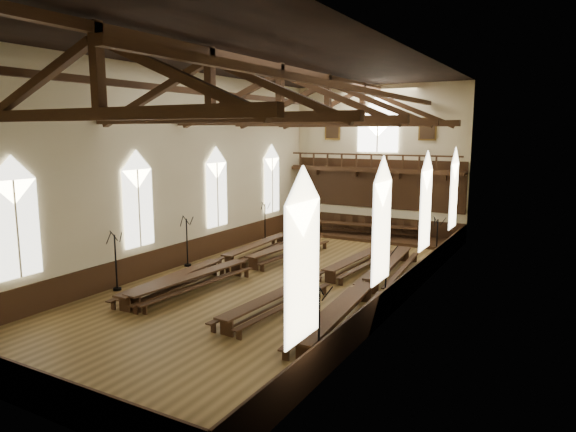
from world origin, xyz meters
name	(u,v)px	position (x,y,z in m)	size (l,w,h in m)	color
ground	(280,281)	(0.00, 0.00, 0.00)	(26.00, 26.00, 0.00)	brown
room_walls	(280,142)	(0.00, 0.00, 6.46)	(26.00, 26.00, 26.00)	beige
wainscot_band	(280,268)	(0.00, 0.00, 0.60)	(12.00, 26.00, 1.20)	#321D0F
side_windows	(280,202)	(0.00, 0.00, 3.74)	(11.85, 19.80, 4.50)	silver
end_window	(378,127)	(0.00, 12.90, 7.22)	(2.80, 0.12, 3.80)	white
minstrels_gallery	(375,177)	(0.00, 12.66, 3.91)	(11.80, 1.24, 3.70)	#382212
portraits	(378,129)	(0.00, 12.90, 7.10)	(7.75, 0.09, 1.45)	brown
roof_trusses	(280,102)	(0.00, 0.00, 8.22)	(11.70, 25.70, 2.80)	#382212
refectory_row_a	(220,261)	(-3.48, -0.01, 0.51)	(1.73, 13.94, 0.69)	#382212
refectory_row_b	(245,262)	(-2.21, 0.34, 0.53)	(2.05, 14.25, 0.72)	#382212
refectory_row_c	(322,277)	(2.19, -0.05, 0.50)	(1.81, 13.88, 0.69)	#382212
refectory_row_d	(368,285)	(4.48, -0.38, 0.54)	(2.08, 14.47, 0.75)	#382212
dais	(369,236)	(0.15, 11.40, 0.10)	(11.40, 2.88, 0.19)	#321D0F
high_table	(370,226)	(0.15, 11.40, 0.79)	(7.53, 1.77, 0.70)	#382212
high_chairs	(373,225)	(0.15, 12.14, 0.74)	(5.84, 0.44, 1.00)	#382212
candelabrum_left_near	(116,272)	(-5.55, -4.82, 0.80)	(0.80, 0.75, 2.64)	black
candelabrum_left_mid	(187,251)	(-5.55, -0.09, 0.81)	(0.78, 0.79, 2.65)	black
candelabrum_left_far	(265,228)	(-5.55, 7.55, 0.75)	(0.74, 0.72, 2.48)	black
candelabrum_right_near	(319,343)	(5.55, -7.28, 0.79)	(0.74, 0.78, 2.59)	black
candelabrum_right_mid	(385,289)	(5.55, -1.30, 0.79)	(0.75, 0.79, 2.60)	black
candelabrum_right_far	(437,249)	(5.55, 7.07, 0.75)	(0.69, 0.76, 2.48)	black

